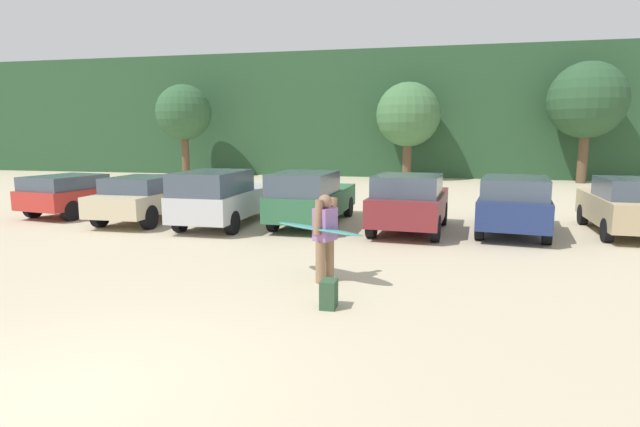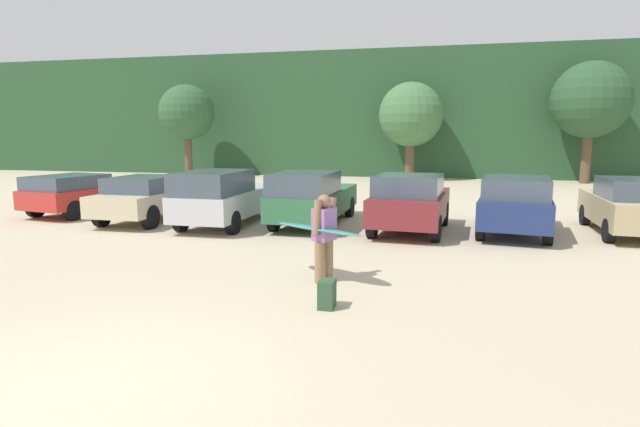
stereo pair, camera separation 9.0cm
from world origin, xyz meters
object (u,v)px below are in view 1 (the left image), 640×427
(person_adult, at_px, (325,233))
(parked_car_champagne, at_px, (149,197))
(parked_car_navy, at_px, (514,203))
(backpack_dropped, at_px, (329,294))
(parked_car_red, at_px, (79,193))
(parked_car_maroon, at_px, (409,202))
(parked_car_forest_green, at_px, (311,197))
(parked_car_silver, at_px, (223,197))
(parked_car_tan, at_px, (629,205))
(surfboard_teal, at_px, (318,229))

(person_adult, bearing_deg, parked_car_champagne, -15.12)
(parked_car_navy, bearing_deg, backpack_dropped, 160.55)
(parked_car_red, distance_m, parked_car_champagne, 3.09)
(person_adult, bearing_deg, parked_car_maroon, -80.47)
(parked_car_forest_green, height_order, parked_car_navy, parked_car_forest_green)
(parked_car_champagne, bearing_deg, parked_car_maroon, -91.21)
(parked_car_maroon, relative_size, backpack_dropped, 9.04)
(parked_car_navy, relative_size, person_adult, 2.67)
(parked_car_silver, distance_m, parked_car_maroon, 5.47)
(parked_car_maroon, xyz_separation_m, parked_car_tan, (5.83, 0.90, -0.05))
(parked_car_silver, distance_m, parked_car_tan, 11.36)
(parked_car_red, bearing_deg, surfboard_teal, -112.27)
(parked_car_navy, xyz_separation_m, parked_car_tan, (3.02, 0.53, -0.04))
(parked_car_red, distance_m, parked_car_forest_green, 8.23)
(parked_car_maroon, bearing_deg, backpack_dropped, 177.15)
(parked_car_champagne, height_order, parked_car_forest_green, parked_car_forest_green)
(parked_car_forest_green, bearing_deg, parked_car_tan, -85.63)
(person_adult, bearing_deg, parked_car_silver, -27.16)
(parked_car_navy, distance_m, backpack_dropped, 8.01)
(parked_car_tan, relative_size, backpack_dropped, 9.17)
(person_adult, xyz_separation_m, surfboard_teal, (-0.14, 0.07, 0.05))
(parked_car_champagne, xyz_separation_m, parked_car_maroon, (8.14, -0.15, 0.09))
(parked_car_forest_green, xyz_separation_m, parked_car_tan, (8.77, 0.42, -0.04))
(parked_car_red, xyz_separation_m, parked_car_maroon, (11.17, -0.76, 0.11))
(parked_car_navy, relative_size, backpack_dropped, 9.65)
(backpack_dropped, bearing_deg, surfboard_teal, 108.74)
(parked_car_silver, bearing_deg, surfboard_teal, -140.47)
(parked_car_tan, xyz_separation_m, backpack_dropped, (-6.74, -7.60, -0.58))
(parked_car_navy, relative_size, surfboard_teal, 2.10)
(parked_car_maroon, height_order, surfboard_teal, parked_car_maroon)
(surfboard_teal, bearing_deg, parked_car_tan, -110.45)
(parked_car_champagne, bearing_deg, person_adult, -128.45)
(parked_car_navy, height_order, person_adult, person_adult)
(surfboard_teal, bearing_deg, person_adult, -175.78)
(parked_car_red, height_order, person_adult, person_adult)
(parked_car_forest_green, height_order, surfboard_teal, parked_car_forest_green)
(parked_car_red, height_order, parked_car_silver, parked_car_silver)
(parked_car_silver, bearing_deg, parked_car_forest_green, -74.24)
(parked_car_champagne, height_order, person_adult, person_adult)
(parked_car_silver, xyz_separation_m, backpack_dropped, (4.56, -6.49, -0.64))
(parked_car_maroon, bearing_deg, surfboard_teal, 169.62)
(parked_car_forest_green, bearing_deg, person_adult, -162.26)
(parked_car_red, height_order, parked_car_tan, parked_car_tan)
(surfboard_teal, distance_m, backpack_dropped, 1.75)
(parked_car_forest_green, bearing_deg, parked_car_navy, -89.47)
(parked_car_forest_green, height_order, parked_car_tan, parked_car_forest_green)
(parked_car_red, xyz_separation_m, parked_car_tan, (17.00, 0.14, 0.06))
(parked_car_silver, relative_size, person_adult, 2.84)
(person_adult, xyz_separation_m, backpack_dropped, (0.37, -1.44, -0.69))
(parked_car_red, xyz_separation_m, parked_car_silver, (5.70, -0.97, 0.12))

